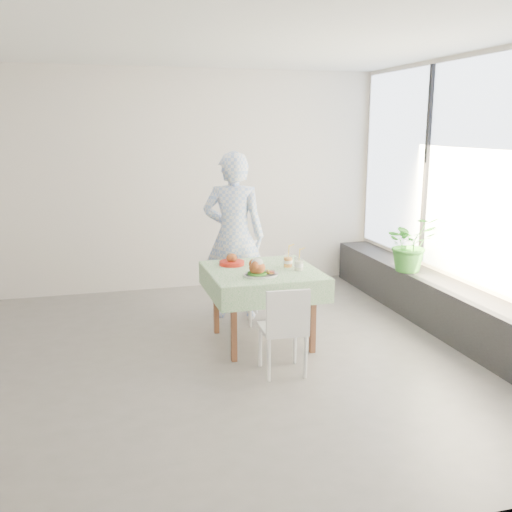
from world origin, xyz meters
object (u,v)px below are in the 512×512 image
object	(u,v)px
juice_cup_orange	(288,261)
potted_plant	(410,244)
diner	(234,236)
cafe_table	(262,297)
chair_near	(283,346)
main_dish	(259,270)
chair_far	(252,297)

from	to	relation	value
juice_cup_orange	potted_plant	xyz separation A→B (m)	(1.56, 0.40, 0.01)
potted_plant	diner	bearing A→B (deg)	168.26
cafe_table	chair_near	xyz separation A→B (m)	(-0.03, -0.74, -0.22)
chair_near	main_dish	bearing A→B (deg)	97.88
diner	chair_near	bearing A→B (deg)	112.88
main_dish	potted_plant	distance (m)	2.04
chair_near	potted_plant	size ratio (longest dim) A/B	1.26
diner	juice_cup_orange	world-z (taller)	diner
chair_near	diner	bearing A→B (deg)	92.31
diner	main_dish	bearing A→B (deg)	110.16
main_dish	chair_near	bearing A→B (deg)	-82.12
chair_far	diner	bearing A→B (deg)	140.07
potted_plant	juice_cup_orange	bearing A→B (deg)	-165.65
diner	main_dish	world-z (taller)	diner
chair_far	main_dish	bearing A→B (deg)	-101.08
main_dish	juice_cup_orange	distance (m)	0.45
chair_far	chair_near	bearing A→B (deg)	-94.35
juice_cup_orange	diner	bearing A→B (deg)	114.11
chair_far	juice_cup_orange	size ratio (longest dim) A/B	3.26
cafe_table	potted_plant	bearing A→B (deg)	13.22
potted_plant	chair_far	bearing A→B (deg)	171.67
cafe_table	main_dish	distance (m)	0.42
cafe_table	juice_cup_orange	xyz separation A→B (m)	(0.27, 0.03, 0.34)
cafe_table	juice_cup_orange	world-z (taller)	juice_cup_orange
diner	juice_cup_orange	size ratio (longest dim) A/B	7.08
diner	cafe_table	bearing A→B (deg)	116.64
cafe_table	main_dish	bearing A→B (deg)	-112.93
cafe_table	potted_plant	distance (m)	1.91
juice_cup_orange	main_dish	bearing A→B (deg)	-144.86
chair_near	juice_cup_orange	size ratio (longest dim) A/B	3.03
main_dish	potted_plant	size ratio (longest dim) A/B	0.52
main_dish	potted_plant	xyz separation A→B (m)	(1.93, 0.66, 0.01)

